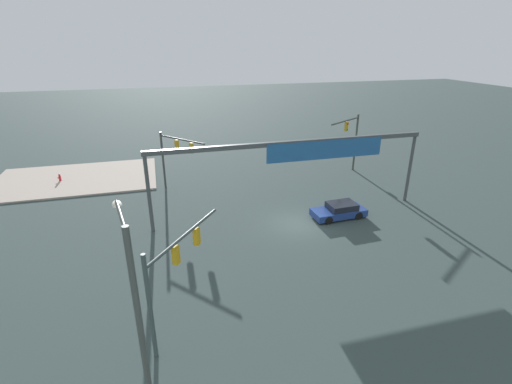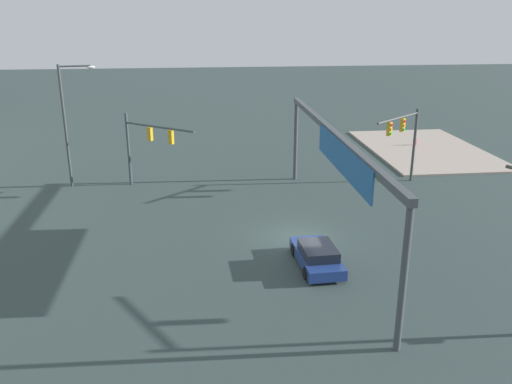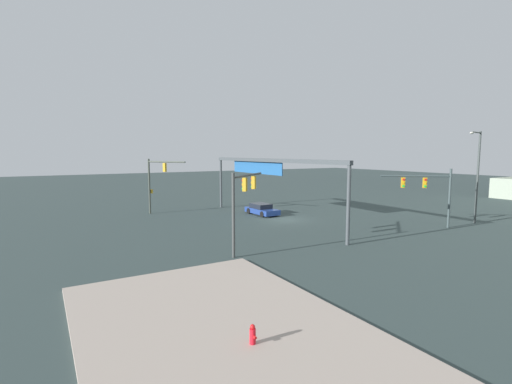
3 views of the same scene
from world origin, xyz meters
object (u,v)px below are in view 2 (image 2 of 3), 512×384
object	(u,v)px
traffic_signal_cross_street	(405,133)
traffic_signal_near_corner	(146,139)
sedan_car_approaching	(317,256)
streetlamp_curved_arm	(68,118)
fire_hydrant_on_curb	(415,142)

from	to	relation	value
traffic_signal_cross_street	traffic_signal_near_corner	bearing A→B (deg)	-44.12
traffic_signal_near_corner	sedan_car_approaching	distance (m)	16.92
traffic_signal_cross_street	sedan_car_approaching	bearing A→B (deg)	13.62
traffic_signal_cross_street	streetlamp_curved_arm	distance (m)	24.23
traffic_signal_cross_street	streetlamp_curved_arm	size ratio (longest dim) A/B	0.63
streetlamp_curved_arm	fire_hydrant_on_curb	distance (m)	31.42
traffic_signal_near_corner	sedan_car_approaching	size ratio (longest dim) A/B	1.22
traffic_signal_cross_street	fire_hydrant_on_curb	xyz separation A→B (m)	(11.31, -5.74, -3.48)
sedan_car_approaching	fire_hydrant_on_curb	size ratio (longest dim) A/B	6.24
traffic_signal_near_corner	fire_hydrant_on_curb	xyz separation A→B (m)	(9.97, -24.30, -3.19)
traffic_signal_near_corner	traffic_signal_cross_street	size ratio (longest dim) A/B	0.97
traffic_signal_near_corner	streetlamp_curved_arm	world-z (taller)	streetlamp_curved_arm
streetlamp_curved_arm	sedan_car_approaching	bearing A→B (deg)	-54.71
sedan_car_approaching	traffic_signal_cross_street	bearing A→B (deg)	-39.09
traffic_signal_near_corner	sedan_car_approaching	xyz separation A→B (m)	(-13.67, -9.48, -3.10)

